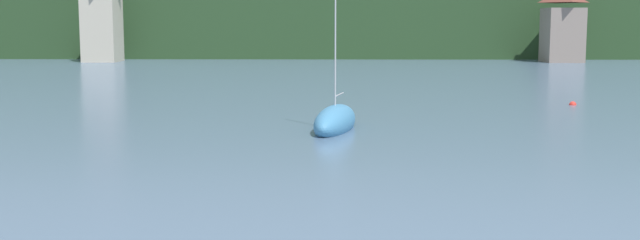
# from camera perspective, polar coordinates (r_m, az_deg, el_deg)

# --- Properties ---
(wooded_hillside) EXTENTS (352.00, 74.26, 45.82)m
(wooded_hillside) POSITION_cam_1_polar(r_m,az_deg,el_deg) (145.33, 13.05, 7.91)
(wooded_hillside) COLOR #264223
(wooded_hillside) RESTS_ON ground_plane
(shore_building_westcentral) EXTENTS (4.16, 4.79, 10.12)m
(shore_building_westcentral) POSITION_cam_1_polar(r_m,az_deg,el_deg) (97.15, -15.78, 7.06)
(shore_building_westcentral) COLOR #BCB29E
(shore_building_westcentral) RESTS_ON ground_plane
(shore_building_central) EXTENTS (4.41, 5.15, 8.50)m
(shore_building_central) POSITION_cam_1_polar(r_m,az_deg,el_deg) (97.10, 17.44, 6.53)
(shore_building_central) COLOR gray
(shore_building_central) RESTS_ON ground_plane
(sailboat_far_4) EXTENTS (2.63, 5.78, 7.32)m
(sailboat_far_4) POSITION_cam_1_polar(r_m,az_deg,el_deg) (34.81, 1.13, -0.14)
(sailboat_far_4) COLOR teal
(sailboat_far_4) RESTS_ON ground_plane
(mooring_buoy_mid) EXTENTS (0.42, 0.42, 0.42)m
(mooring_buoy_mid) POSITION_cam_1_polar(r_m,az_deg,el_deg) (47.44, 18.12, 1.06)
(mooring_buoy_mid) COLOR red
(mooring_buoy_mid) RESTS_ON ground_plane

